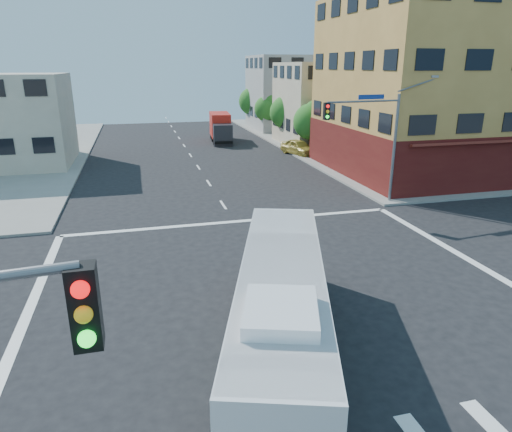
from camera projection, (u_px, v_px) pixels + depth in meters
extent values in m
plane|color=black|center=(285.00, 298.00, 17.82)|extent=(120.00, 120.00, 0.00)
cube|color=gray|center=(460.00, 136.00, 58.32)|extent=(50.00, 50.00, 0.15)
cube|color=gold|center=(449.00, 87.00, 37.40)|extent=(18.00, 15.00, 14.00)
cube|color=#571914|center=(441.00, 147.00, 38.97)|extent=(18.09, 15.08, 4.00)
cube|color=maroon|center=(507.00, 141.00, 31.94)|extent=(16.00, 1.60, 0.51)
cube|color=#C1B493|center=(335.00, 104.00, 51.71)|extent=(12.00, 10.00, 9.00)
cube|color=gray|center=(295.00, 93.00, 64.42)|extent=(12.00, 10.00, 10.00)
cylinder|color=slate|center=(394.00, 150.00, 29.23)|extent=(0.18, 0.18, 7.00)
cylinder|color=slate|center=(364.00, 101.00, 27.43)|extent=(5.01, 0.62, 0.12)
cube|color=black|center=(327.00, 111.00, 26.76)|extent=(0.32, 0.30, 1.00)
sphere|color=#FF0C0C|center=(328.00, 106.00, 26.51)|extent=(0.20, 0.20, 0.20)
sphere|color=yellow|center=(328.00, 112.00, 26.60)|extent=(0.20, 0.20, 0.20)
sphere|color=#19FF33|center=(327.00, 117.00, 26.69)|extent=(0.20, 0.20, 0.20)
cube|color=navy|center=(371.00, 97.00, 27.51)|extent=(1.80, 0.22, 0.28)
cube|color=gray|center=(434.00, 76.00, 28.64)|extent=(0.50, 0.22, 0.14)
cube|color=black|center=(85.00, 307.00, 5.05)|extent=(0.32, 0.30, 1.00)
sphere|color=#FF0C0C|center=(80.00, 289.00, 4.80)|extent=(0.20, 0.20, 0.20)
sphere|color=yellow|center=(84.00, 315.00, 4.90)|extent=(0.20, 0.20, 0.20)
sphere|color=#19FF33|center=(87.00, 339.00, 4.99)|extent=(0.20, 0.20, 0.20)
cylinder|color=#372414|center=(310.00, 146.00, 46.07)|extent=(0.28, 0.28, 1.92)
sphere|color=#215A19|center=(311.00, 122.00, 45.31)|extent=(3.60, 3.60, 3.60)
sphere|color=#215A19|center=(316.00, 112.00, 44.85)|extent=(2.52, 2.52, 2.52)
cylinder|color=#372414|center=(286.00, 134.00, 53.41)|extent=(0.28, 0.28, 1.99)
sphere|color=#215A19|center=(286.00, 112.00, 52.62)|extent=(3.80, 3.80, 3.80)
sphere|color=#215A19|center=(290.00, 104.00, 52.14)|extent=(2.66, 2.66, 2.66)
cylinder|color=#372414|center=(267.00, 126.00, 60.78)|extent=(0.28, 0.28, 1.89)
sphere|color=#215A19|center=(267.00, 109.00, 60.05)|extent=(3.40, 3.40, 3.40)
sphere|color=#215A19|center=(271.00, 102.00, 59.61)|extent=(2.38, 2.38, 2.38)
cylinder|color=#372414|center=(252.00, 119.00, 68.11)|extent=(0.28, 0.28, 2.03)
sphere|color=#215A19|center=(252.00, 101.00, 67.29)|extent=(4.00, 4.00, 4.00)
sphere|color=#215A19|center=(255.00, 94.00, 66.79)|extent=(2.80, 2.80, 2.80)
cube|color=black|center=(281.00, 341.00, 14.13)|extent=(5.90, 11.61, 0.43)
cube|color=white|center=(281.00, 308.00, 13.77)|extent=(5.88, 11.59, 2.71)
cube|color=black|center=(281.00, 303.00, 13.71)|extent=(5.82, 11.28, 1.19)
cube|color=black|center=(283.00, 239.00, 19.09)|extent=(2.13, 0.75, 1.28)
cube|color=#E5590C|center=(283.00, 217.00, 18.82)|extent=(1.74, 0.62, 0.27)
cube|color=white|center=(282.00, 269.00, 13.36)|extent=(5.77, 11.36, 0.11)
cube|color=white|center=(281.00, 312.00, 10.59)|extent=(2.27, 2.52, 0.34)
cube|color=#046D30|center=(240.00, 335.00, 13.61)|extent=(1.66, 4.97, 0.27)
cube|color=#046D30|center=(322.00, 338.00, 13.46)|extent=(1.66, 4.97, 0.27)
cylinder|color=black|center=(253.00, 287.00, 17.67)|extent=(0.58, 1.03, 0.99)
cylinder|color=#99999E|center=(249.00, 287.00, 17.68)|extent=(0.19, 0.48, 0.49)
cylinder|color=black|center=(311.00, 289.00, 17.53)|extent=(0.58, 1.03, 0.99)
cylinder|color=#99999E|center=(315.00, 289.00, 17.52)|extent=(0.19, 0.48, 0.49)
cylinder|color=black|center=(230.00, 429.00, 10.75)|extent=(0.58, 1.03, 0.99)
cylinder|color=#99999E|center=(225.00, 429.00, 10.76)|extent=(0.19, 0.48, 0.49)
cube|color=#242429|center=(223.00, 135.00, 51.66)|extent=(2.28, 2.20, 2.37)
cube|color=black|center=(223.00, 133.00, 50.73)|extent=(1.92, 0.26, 0.91)
cube|color=red|center=(220.00, 125.00, 54.68)|extent=(2.67, 5.30, 2.74)
cube|color=black|center=(221.00, 138.00, 54.10)|extent=(2.70, 7.46, 0.27)
cylinder|color=black|center=(214.00, 141.00, 51.91)|extent=(0.34, 0.93, 0.91)
cylinder|color=black|center=(231.00, 141.00, 52.20)|extent=(0.34, 0.93, 0.91)
cylinder|color=black|center=(213.00, 138.00, 54.39)|extent=(0.34, 0.93, 0.91)
cylinder|color=black|center=(229.00, 137.00, 54.68)|extent=(0.34, 0.93, 0.91)
cylinder|color=black|center=(211.00, 135.00, 56.53)|extent=(0.34, 0.93, 0.91)
cylinder|color=black|center=(227.00, 135.00, 56.82)|extent=(0.34, 0.93, 0.91)
imported|color=gold|center=(298.00, 147.00, 46.31)|extent=(3.03, 4.87, 1.55)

